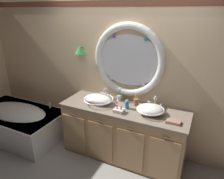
# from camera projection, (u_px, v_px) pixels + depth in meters

# --- Properties ---
(ground_plane) EXTENTS (14.00, 14.00, 0.00)m
(ground_plane) POSITION_uv_depth(u_px,v_px,m) (109.00, 161.00, 3.24)
(ground_plane) COLOR gray
(back_wall_assembly) EXTENTS (6.40, 0.26, 2.60)m
(back_wall_assembly) POSITION_uv_depth(u_px,v_px,m) (125.00, 71.00, 3.24)
(back_wall_assembly) COLOR #D6B78E
(back_wall_assembly) RESTS_ON ground_plane
(vanity_counter) EXTENTS (1.93, 0.67, 0.86)m
(vanity_counter) POSITION_uv_depth(u_px,v_px,m) (123.00, 132.00, 3.22)
(vanity_counter) COLOR tan
(vanity_counter) RESTS_ON ground_plane
(bathtub) EXTENTS (1.70, 0.93, 0.61)m
(bathtub) POSITION_uv_depth(u_px,v_px,m) (18.00, 121.00, 3.80)
(bathtub) COLOR white
(bathtub) RESTS_ON ground_plane
(sink_basin_left) EXTENTS (0.47, 0.47, 0.13)m
(sink_basin_left) POSITION_uv_depth(u_px,v_px,m) (99.00, 99.00, 3.19)
(sink_basin_left) COLOR white
(sink_basin_left) RESTS_ON vanity_counter
(sink_basin_right) EXTENTS (0.39, 0.39, 0.13)m
(sink_basin_right) POSITION_uv_depth(u_px,v_px,m) (150.00, 109.00, 2.85)
(sink_basin_right) COLOR white
(sink_basin_right) RESTS_ON vanity_counter
(faucet_set_left) EXTENTS (0.21, 0.13, 0.16)m
(faucet_set_left) POSITION_uv_depth(u_px,v_px,m) (106.00, 94.00, 3.40)
(faucet_set_left) COLOR silver
(faucet_set_left) RESTS_ON vanity_counter
(faucet_set_right) EXTENTS (0.24, 0.12, 0.18)m
(faucet_set_right) POSITION_uv_depth(u_px,v_px,m) (155.00, 103.00, 3.07)
(faucet_set_right) COLOR silver
(faucet_set_right) RESTS_ON vanity_counter
(toothbrush_holder_left) EXTENTS (0.08, 0.08, 0.22)m
(toothbrush_holder_left) POSITION_uv_depth(u_px,v_px,m) (119.00, 97.00, 3.28)
(toothbrush_holder_left) COLOR white
(toothbrush_holder_left) RESTS_ON vanity_counter
(toothbrush_holder_right) EXTENTS (0.08, 0.08, 0.22)m
(toothbrush_holder_right) POSITION_uv_depth(u_px,v_px,m) (136.00, 102.00, 3.11)
(toothbrush_holder_right) COLOR #996647
(toothbrush_holder_right) RESTS_ON vanity_counter
(soap_dispenser) EXTENTS (0.06, 0.07, 0.14)m
(soap_dispenser) POSITION_uv_depth(u_px,v_px,m) (127.00, 105.00, 3.01)
(soap_dispenser) COLOR #388EBC
(soap_dispenser) RESTS_ON vanity_counter
(folded_hand_towel) EXTENTS (0.19, 0.12, 0.03)m
(folded_hand_towel) POSITION_uv_depth(u_px,v_px,m) (173.00, 122.00, 2.64)
(folded_hand_towel) COLOR #936B56
(folded_hand_towel) RESTS_ON vanity_counter
(toiletry_basket) EXTENTS (0.15, 0.12, 0.12)m
(toiletry_basket) POSITION_uv_depth(u_px,v_px,m) (119.00, 110.00, 2.91)
(toiletry_basket) COLOR beige
(toiletry_basket) RESTS_ON vanity_counter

